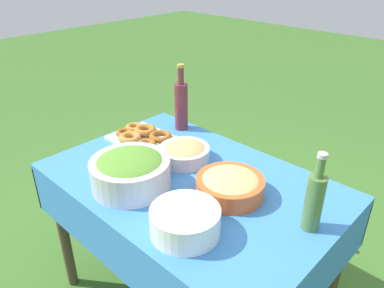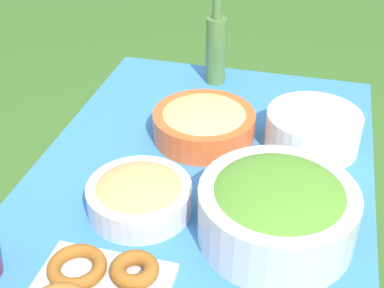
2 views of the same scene
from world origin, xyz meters
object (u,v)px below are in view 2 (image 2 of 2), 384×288
Objects in this scene: salad_bowl at (277,208)px; pasta_bowl at (204,122)px; plate_stack at (313,130)px; olive_oil_bottle at (216,47)px; bread_bowl at (139,195)px.

pasta_bowl is (0.33, 0.23, -0.03)m from salad_bowl.
salad_bowl is at bearing -145.02° from pasta_bowl.
pasta_bowl is at bearing 96.08° from plate_stack.
plate_stack is at bearing -132.72° from olive_oil_bottle.
salad_bowl reaches higher than pasta_bowl.
plate_stack is at bearing -7.93° from salad_bowl.
salad_bowl reaches higher than bread_bowl.
pasta_bowl is 0.28m from plate_stack.
plate_stack reaches higher than bread_bowl.
olive_oil_bottle is 1.29× the size of bread_bowl.
plate_stack is 1.05× the size of bread_bowl.
pasta_bowl is 0.33m from olive_oil_bottle.
olive_oil_bottle is (0.65, 0.27, 0.04)m from salad_bowl.
olive_oil_bottle reaches higher than salad_bowl.
olive_oil_bottle is (0.32, 0.04, 0.07)m from pasta_bowl.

